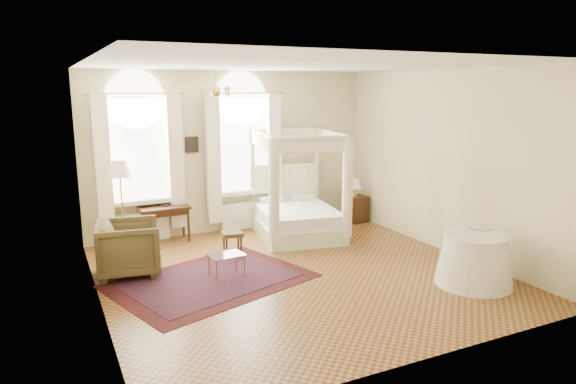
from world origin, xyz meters
The scene contains 18 objects.
ground centered at (0.00, 0.00, 0.00)m, with size 6.00×6.00×0.00m, color olive.
room_walls centered at (0.00, 0.00, 1.98)m, with size 6.00×6.00×6.00m.
window_left centered at (-1.90, 2.87, 1.49)m, with size 1.62×0.27×3.29m.
window_right centered at (0.20, 2.87, 1.49)m, with size 1.62×0.27×3.29m.
chandelier centered at (-0.90, 1.20, 2.91)m, with size 0.51×0.45×0.50m.
wall_pictures centered at (0.09, 2.97, 1.89)m, with size 2.54×0.03×0.39m.
canopy_bed centered at (0.99, 1.94, 0.48)m, with size 1.89×2.18×2.11m.
nightstand centered at (2.70, 2.37, 0.29)m, with size 0.41×0.37×0.59m, color #311C0D.
nightstand_lamp centered at (2.63, 2.37, 0.85)m, with size 0.27×0.27×0.40m.
writing_desk centered at (-1.52, 2.70, 0.61)m, with size 0.95×0.51×0.71m.
laptop centered at (-1.42, 2.80, 0.72)m, with size 0.33×0.21×0.03m, color black.
stool centered at (-0.58, 1.44, 0.34)m, with size 0.40×0.40×0.41m.
armchair centered at (-2.43, 1.19, 0.44)m, with size 0.94×0.97×0.88m, color #463A1E.
coffee_table centered at (-1.07, 0.37, 0.34)m, with size 0.58×0.43×0.37m.
floor_lamp centered at (-2.29, 2.70, 1.42)m, with size 0.43×0.43×1.67m.
oriental_rug centered at (-1.35, 0.31, 0.01)m, with size 3.40×2.87×0.01m.
side_table centered at (2.24, -1.57, 0.39)m, with size 1.16×1.16×0.79m.
book centered at (2.41, -1.40, 0.80)m, with size 0.22×0.30×0.03m, color black.
Camera 1 is at (-3.58, -7.02, 2.96)m, focal length 32.00 mm.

